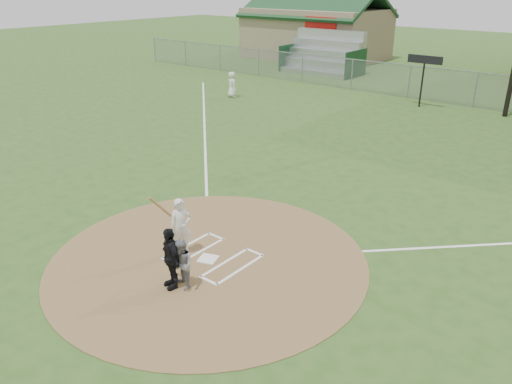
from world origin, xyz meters
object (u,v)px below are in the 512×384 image
Objects in this scene: catcher at (182,265)px; batter_at_plate at (181,226)px; home_plate at (208,259)px; umpire at (171,258)px; ondeck_player at (232,85)px.

batter_at_plate reaches higher than catcher.
home_plate is 1.64m from umpire.
batter_at_plate is (-0.79, -0.18, 0.78)m from home_plate.
batter_at_plate is at bearing -167.40° from home_plate.
umpire is 21.12m from ondeck_player.
home_plate is 1.52m from catcher.
batter_at_plate reaches higher than ondeck_player.
catcher reaches higher than home_plate.
ondeck_player is at bearing 149.27° from umpire.
ondeck_player is at bearing 147.08° from catcher.
umpire is 1.61m from batter_at_plate.
ondeck_player reaches higher than catcher.
catcher is 1.69m from batter_at_plate.
home_plate is 0.27× the size of batter_at_plate.
home_plate is 0.30× the size of ondeck_player.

